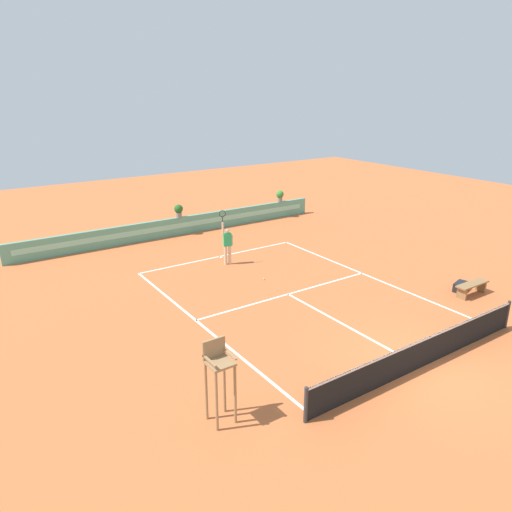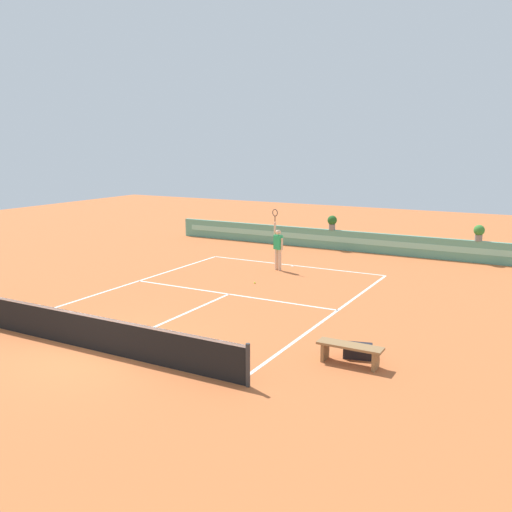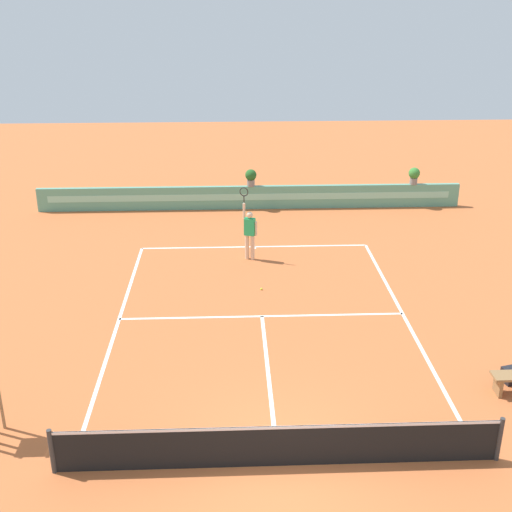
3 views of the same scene
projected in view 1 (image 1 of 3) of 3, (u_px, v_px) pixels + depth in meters
The scene contains 11 objects.
ground_plane at pixel (294, 298), 18.76m from camera, with size 60.00×60.00×0.00m, color #BC6033.
court_lines at pixel (283, 291), 19.33m from camera, with size 8.32×11.94×0.01m.
net at pixel (423, 352), 13.90m from camera, with size 8.92×0.10×1.00m.
back_wall_barrier at pixel (179, 226), 26.74m from camera, with size 18.00×0.21×1.00m.
umpire_chair at pixel (219, 372), 11.40m from camera, with size 0.60×0.60×2.14m.
bench_courtside at pixel (472, 286), 18.87m from camera, with size 1.60×0.44×0.51m.
gear_bag at pixel (460, 287), 19.35m from camera, with size 0.70×0.36×0.36m, color black.
tennis_player at pixel (227, 243), 22.02m from camera, with size 0.59×0.33×2.58m.
tennis_ball_near_baseline at pixel (264, 279), 20.51m from camera, with size 0.07×0.07×0.07m, color #CCE033.
potted_plant_centre at pixel (179, 210), 26.45m from camera, with size 0.48×0.48×0.72m.
potted_plant_far_right at pixel (280, 195), 30.13m from camera, with size 0.48×0.48×0.72m.
Camera 1 is at (-10.86, -7.41, 7.70)m, focal length 33.65 mm.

